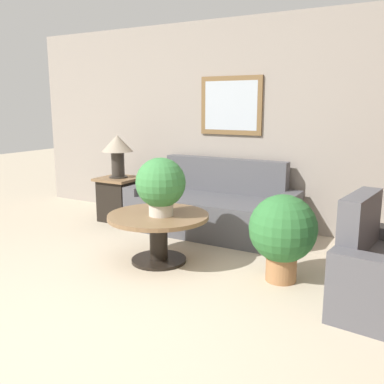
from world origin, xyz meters
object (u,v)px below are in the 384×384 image
object	(u,v)px
coffee_table	(158,227)
potted_plant_floor	(283,232)
side_table	(119,198)
table_lamp	(117,148)
potted_plant_on_table	(161,184)
couch_main	(213,209)

from	to	relation	value
coffee_table	potted_plant_floor	size ratio (longest dim) A/B	1.27
side_table	potted_plant_floor	size ratio (longest dim) A/B	0.75
side_table	table_lamp	distance (m)	0.68
coffee_table	table_lamp	bearing A→B (deg)	142.11
coffee_table	potted_plant_on_table	xyz separation A→B (m)	(0.05, -0.02, 0.44)
side_table	table_lamp	bearing A→B (deg)	0.00
table_lamp	potted_plant_floor	bearing A→B (deg)	-19.43
couch_main	potted_plant_floor	bearing A→B (deg)	-40.81
potted_plant_on_table	coffee_table	bearing A→B (deg)	157.47
coffee_table	side_table	size ratio (longest dim) A/B	1.70
couch_main	coffee_table	world-z (taller)	couch_main
coffee_table	potted_plant_on_table	bearing A→B (deg)	-22.53
coffee_table	potted_plant_floor	distance (m)	1.23
coffee_table	potted_plant_on_table	world-z (taller)	potted_plant_on_table
couch_main	potted_plant_floor	world-z (taller)	couch_main
couch_main	potted_plant_floor	distance (m)	1.62
table_lamp	coffee_table	bearing A→B (deg)	-37.89
side_table	potted_plant_floor	distance (m)	2.73
side_table	potted_plant_on_table	bearing A→B (deg)	-37.45
side_table	potted_plant_on_table	size ratio (longest dim) A/B	1.04
potted_plant_on_table	table_lamp	bearing A→B (deg)	142.55
couch_main	potted_plant_on_table	xyz separation A→B (m)	(0.05, -1.21, 0.51)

